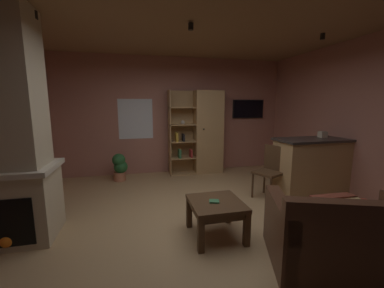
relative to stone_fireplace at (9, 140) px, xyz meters
The scene contains 18 objects.
floor 2.59m from the stone_fireplace, ahead, with size 5.63×5.34×0.02m, color tan.
wall_back 3.44m from the stone_fireplace, 48.81° to the left, with size 5.75×0.06×2.74m, color #AD7060.
wall_right 5.11m from the stone_fireplace, ahead, with size 0.06×5.34×2.74m, color #AD7060.
ceiling 2.72m from the stone_fireplace, ahead, with size 5.63×5.34×0.02m, color #8E6B47.
window_pane_back 2.94m from the stone_fireplace, 60.25° to the left, with size 0.78×0.01×0.92m, color white.
stone_fireplace is the anchor object (origin of this frame).
bookshelf_cabinet 3.84m from the stone_fireplace, 37.10° to the left, with size 1.28×0.41×1.96m.
kitchen_bar_counter 4.70m from the stone_fireplace, ahead, with size 1.57×0.63×1.05m.
tissue_box 4.78m from the stone_fireplace, ahead, with size 0.12×0.12×0.11m, color #BFB299.
leather_couch 3.83m from the stone_fireplace, 21.95° to the right, with size 1.66×1.36×0.84m.
coffee_table 2.58m from the stone_fireplace, 12.32° to the right, with size 0.64×0.67×0.45m.
table_book_0 2.53m from the stone_fireplace, 12.81° to the right, with size 0.12×0.10×0.02m, color #387247.
dining_chair 3.84m from the stone_fireplace, ahead, with size 0.56×0.56×0.92m.
potted_floor_plant 2.52m from the stone_fireplace, 62.43° to the left, with size 0.32×0.30×0.60m.
wall_mounted_tv 4.98m from the stone_fireplace, 30.52° to the left, with size 0.83×0.06×0.46m.
track_light_spot_0 1.48m from the stone_fireplace, 23.28° to the left, with size 0.07×0.07×0.09m, color black.
track_light_spot_1 2.64m from the stone_fireplace, ahead, with size 0.07×0.07×0.09m, color black.
track_light_spot_2 4.51m from the stone_fireplace, ahead, with size 0.07×0.07×0.09m, color black.
Camera 1 is at (-0.83, -3.07, 1.64)m, focal length 22.46 mm.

